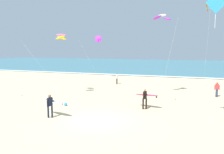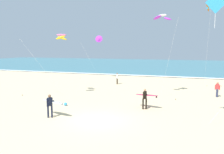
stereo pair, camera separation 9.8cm
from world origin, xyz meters
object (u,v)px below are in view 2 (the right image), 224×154
at_px(surfer_trailing, 146,96).
at_px(kite_arc_rose_low, 61,37).
at_px(kite_delta_violet_high, 99,39).
at_px(bystander_white_top, 117,78).
at_px(beach_ball, 65,104).
at_px(kite_arc_ivory_far, 163,17).
at_px(kite_diamond_cobalt_mid, 218,7).
at_px(surfer_lead, 51,103).
at_px(bystander_red_top, 217,89).
at_px(kite_delta_amber_near, 208,7).

height_order(surfer_trailing, kite_arc_rose_low, kite_arc_rose_low).
bearing_deg(kite_delta_violet_high, kite_arc_rose_low, -84.32).
relative_size(surfer_trailing, bystander_white_top, 1.35).
bearing_deg(beach_ball, kite_arc_ivory_far, 42.00).
xyz_separation_m(surfer_trailing, bystander_white_top, (-6.21, 11.64, -0.23)).
bearing_deg(kite_arc_rose_low, kite_arc_ivory_far, 14.51).
height_order(kite_diamond_cobalt_mid, bystander_white_top, kite_diamond_cobalt_mid).
xyz_separation_m(surfer_trailing, kite_delta_violet_high, (-10.87, 16.31, 5.44)).
xyz_separation_m(surfer_lead, bystander_white_top, (-0.17, 16.18, -0.23)).
bearing_deg(surfer_lead, beach_ball, 103.58).
height_order(kite_delta_violet_high, kite_arc_rose_low, kite_delta_violet_high).
xyz_separation_m(bystander_white_top, bystander_red_top, (12.31, -4.74, 0.00)).
distance_m(bystander_red_top, beach_ball, 15.31).
bearing_deg(kite_delta_amber_near, kite_arc_rose_low, -138.31).
distance_m(kite_arc_ivory_far, beach_ball, 12.72).
bearing_deg(kite_arc_ivory_far, bystander_red_top, 15.44).
bearing_deg(bystander_red_top, kite_arc_ivory_far, -164.56).
bearing_deg(surfer_trailing, kite_delta_violet_high, 123.69).
bearing_deg(bystander_red_top, surfer_lead, -136.70).
xyz_separation_m(kite_arc_ivory_far, kite_delta_violet_high, (-11.43, 10.94, -1.59)).
relative_size(surfer_lead, kite_delta_amber_near, 0.19).
distance_m(surfer_trailing, kite_arc_ivory_far, 8.86).
bearing_deg(kite_arc_rose_low, surfer_trailing, -16.15).
bearing_deg(kite_arc_rose_low, kite_diamond_cobalt_mid, -20.34).
relative_size(kite_arc_ivory_far, kite_delta_violet_high, 1.18).
bearing_deg(surfer_lead, kite_arc_ivory_far, 56.34).
height_order(surfer_trailing, beach_ball, surfer_trailing).
bearing_deg(bystander_red_top, beach_ball, -147.67).
distance_m(kite_arc_rose_low, bystander_red_top, 17.03).
distance_m(kite_delta_amber_near, kite_diamond_cobalt_mid, 18.80).
relative_size(kite_arc_rose_low, bystander_white_top, 4.08).
height_order(surfer_lead, kite_diamond_cobalt_mid, kite_diamond_cobalt_mid).
bearing_deg(bystander_white_top, beach_ball, -92.72).
height_order(kite_diamond_cobalt_mid, kite_delta_violet_high, kite_diamond_cobalt_mid).
xyz_separation_m(kite_arc_rose_low, bystander_red_top, (15.63, 4.14, -5.35)).
xyz_separation_m(surfer_lead, kite_arc_rose_low, (-3.49, 7.30, 5.12)).
xyz_separation_m(kite_diamond_cobalt_mid, beach_ball, (-11.68, 1.29, -7.40)).
height_order(surfer_lead, bystander_white_top, surfer_lead).
height_order(surfer_lead, kite_arc_rose_low, kite_arc_rose_low).
distance_m(kite_arc_ivory_far, kite_delta_violet_high, 15.91).
distance_m(kite_arc_rose_low, beach_ball, 7.74).
xyz_separation_m(bystander_red_top, beach_ball, (-12.93, -8.18, -0.67)).
relative_size(bystander_white_top, beach_ball, 5.68).
distance_m(kite_delta_amber_near, beach_ball, 23.52).
bearing_deg(kite_arc_rose_low, bystander_white_top, 69.54).
height_order(kite_delta_amber_near, kite_arc_rose_low, kite_delta_amber_near).
bearing_deg(surfer_trailing, kite_delta_amber_near, 71.58).
xyz_separation_m(kite_delta_amber_near, bystander_red_top, (0.78, -9.08, -9.70)).
xyz_separation_m(kite_delta_violet_high, bystander_red_top, (16.97, -9.41, -5.67)).
xyz_separation_m(surfer_trailing, kite_delta_amber_near, (5.32, 15.98, 9.47)).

